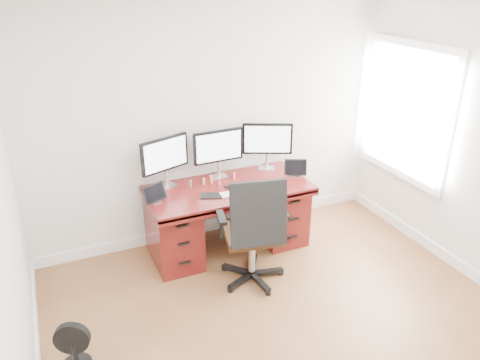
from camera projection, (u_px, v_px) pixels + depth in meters
name	position (u px, v px, depth m)	size (l,w,h in m)	color
back_wall	(212.00, 119.00, 4.97)	(4.00, 0.10, 2.70)	silver
desk	(228.00, 215.00, 5.02)	(1.70, 0.80, 0.75)	#571211
office_chair	(253.00, 248.00, 4.46)	(0.73, 0.73, 1.15)	black
floor_fan	(74.00, 347.00, 3.55)	(0.28, 0.23, 0.40)	black
monitor_left	(165.00, 156.00, 4.72)	(0.53, 0.22, 0.53)	silver
monitor_center	(218.00, 148.00, 4.93)	(0.55, 0.15, 0.53)	silver
monitor_right	(267.00, 140.00, 5.14)	(0.51, 0.26, 0.53)	silver
tablet_left	(155.00, 195.00, 4.48)	(0.25, 0.16, 0.19)	silver
tablet_right	(296.00, 169.00, 5.05)	(0.25, 0.16, 0.19)	silver
keyboard	(234.00, 193.00, 4.68)	(0.28, 0.12, 0.01)	white
trackpad	(251.00, 188.00, 4.80)	(0.12, 0.12, 0.01)	silver
drawing_tablet	(211.00, 196.00, 4.64)	(0.21, 0.14, 0.01)	black
phone	(231.00, 186.00, 4.85)	(0.13, 0.07, 0.01)	black
figurine_brown	(190.00, 183.00, 4.82)	(0.03, 0.03, 0.08)	olive
figurine_yellow	(204.00, 181.00, 4.88)	(0.03, 0.03, 0.08)	tan
figurine_orange	(212.00, 179.00, 4.91)	(0.03, 0.03, 0.08)	#F98C4D
figurine_pink	(234.00, 175.00, 5.00)	(0.03, 0.03, 0.08)	#E2658C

